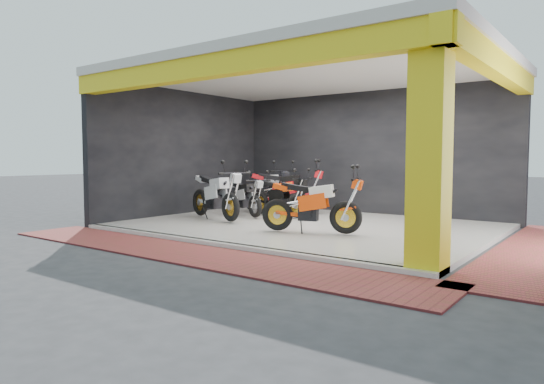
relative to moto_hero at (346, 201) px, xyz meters
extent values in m
plane|color=#2D2D30|center=(-1.48, -1.08, -0.78)|extent=(80.00, 80.00, 0.00)
cube|color=white|center=(-1.48, 0.92, -0.73)|extent=(8.00, 6.00, 0.10)
cube|color=beige|center=(-1.48, 0.92, 2.82)|extent=(8.40, 6.40, 0.20)
cube|color=black|center=(-1.48, 4.02, 0.97)|extent=(8.20, 0.20, 3.50)
cube|color=black|center=(-5.58, 0.92, 0.97)|extent=(0.20, 6.20, 3.50)
cube|color=yellow|center=(2.27, -1.83, 0.97)|extent=(0.50, 0.50, 3.50)
cube|color=yellow|center=(-1.48, -2.08, 2.52)|extent=(8.40, 0.30, 0.40)
cube|color=yellow|center=(2.52, 0.92, 2.52)|extent=(0.30, 6.40, 0.40)
cube|color=white|center=(-1.48, -2.10, -0.73)|extent=(8.00, 0.20, 0.10)
cube|color=maroon|center=(-1.48, -2.88, -0.76)|extent=(9.00, 1.40, 0.03)
cube|color=maroon|center=(3.32, 0.92, -0.76)|extent=(1.40, 7.00, 0.03)
camera|label=1|loc=(4.53, -8.60, 0.86)|focal=32.00mm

